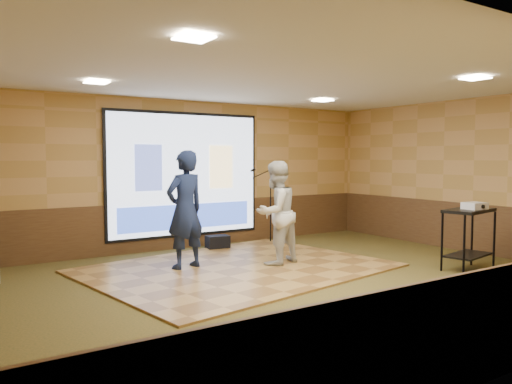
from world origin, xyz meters
TOP-DOWN VIEW (x-y plane):
  - ground at (0.00, 0.00)m, footprint 9.00×9.00m
  - room_shell at (0.00, 0.00)m, footprint 9.04×7.04m
  - wainscot_back at (0.00, 3.48)m, footprint 9.00×0.04m
  - wainscot_right at (4.48, 0.00)m, footprint 0.04×7.00m
  - projector_screen at (0.00, 3.44)m, footprint 3.32×0.06m
  - downlight_nw at (-2.20, 1.80)m, footprint 0.32×0.32m
  - downlight_ne at (2.20, 1.80)m, footprint 0.32×0.32m
  - downlight_sw at (-2.20, -1.50)m, footprint 0.32×0.32m
  - downlight_se at (2.20, -1.50)m, footprint 0.32×0.32m
  - dance_floor at (-0.11, 1.20)m, footprint 5.18×4.27m
  - player_left at (-0.86, 1.62)m, footprint 0.79×0.60m
  - player_right at (0.57, 1.08)m, footprint 0.99×0.85m
  - av_table at (3.01, -0.92)m, footprint 0.96×0.51m
  - projector at (3.05, -1.00)m, footprint 0.36×0.31m
  - mic_stand at (1.73, 3.00)m, footprint 0.64×0.26m
  - duffel_bag at (0.46, 2.95)m, footprint 0.48×0.36m

SIDE VIEW (x-z plane):
  - ground at x=0.00m, z-range 0.00..0.00m
  - dance_floor at x=-0.11m, z-range 0.00..0.03m
  - duffel_bag at x=0.46m, z-range 0.00..0.28m
  - wainscot_back at x=0.00m, z-range 0.00..0.95m
  - wainscot_right at x=4.48m, z-range 0.00..0.95m
  - mic_stand at x=1.73m, z-range -0.32..1.31m
  - av_table at x=3.01m, z-range 0.21..1.22m
  - player_right at x=0.57m, z-range 0.03..1.79m
  - player_left at x=-0.86m, z-range 0.03..1.96m
  - projector at x=3.05m, z-range 1.01..1.12m
  - projector_screen at x=0.00m, z-range 0.21..2.73m
  - room_shell at x=0.00m, z-range 0.58..3.60m
  - downlight_nw at x=-2.20m, z-range 2.96..2.98m
  - downlight_ne at x=2.20m, z-range 2.96..2.98m
  - downlight_sw at x=-2.20m, z-range 2.96..2.98m
  - downlight_se at x=2.20m, z-range 2.96..2.98m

